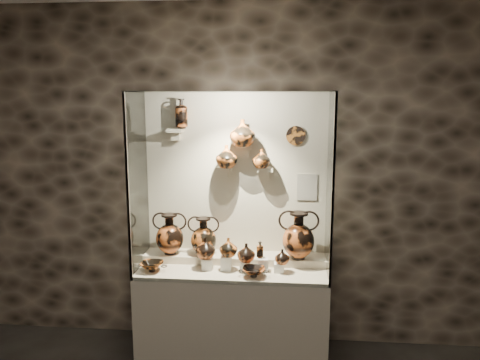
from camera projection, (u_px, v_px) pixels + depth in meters
The scene contains 36 objects.
wall_back at pixel (236, 178), 4.40m from camera, with size 5.00×0.02×3.20m, color black.
plinth at pixel (233, 312), 4.30m from camera, with size 1.70×0.60×0.80m, color beige.
front_tier at pixel (232, 270), 4.22m from camera, with size 1.68×0.58×0.03m, color beige.
rear_tier at pixel (234, 259), 4.39m from camera, with size 1.70×0.25×0.10m, color beige.
back_panel at pixel (236, 178), 4.39m from camera, with size 1.70×0.03×1.60m, color beige.
glass_front at pixel (228, 191), 3.79m from camera, with size 1.70×0.01×1.60m, color white.
glass_left at pixel (138, 183), 4.16m from camera, with size 0.01×0.60×1.60m, color white.
glass_right at pixel (330, 186), 4.01m from camera, with size 0.01×0.60×1.60m, color white.
glass_top at pixel (232, 92), 3.94m from camera, with size 1.70×0.60×0.01m, color white.
frame_post_left at pixel (128, 189), 3.87m from camera, with size 0.02×0.02×1.60m, color gray.
frame_post_right at pixel (333, 193), 3.72m from camera, with size 0.02×0.02×1.60m, color gray.
pedestal_a at pixel (207, 264), 4.18m from camera, with size 0.09×0.09×0.10m, color silver.
pedestal_b at pixel (226, 263), 4.16m from camera, with size 0.09×0.09×0.13m, color silver.
pedestal_c at pixel (245, 266), 4.15m from camera, with size 0.09×0.09×0.09m, color silver.
pedestal_d at pixel (263, 265), 4.13m from camera, with size 0.09×0.09×0.12m, color silver.
pedestal_e at pixel (279, 267), 4.13m from camera, with size 0.09×0.09×0.08m, color silver.
bracket_ul at pixel (175, 130), 4.29m from camera, with size 0.14×0.12×0.04m, color beige.
bracket_ca at pixel (224, 169), 4.31m from camera, with size 0.14×0.12×0.04m, color beige.
bracket_cb at pixel (246, 147), 4.25m from camera, with size 0.10×0.12×0.04m, color beige.
bracket_cc at pixel (265, 169), 4.27m from camera, with size 0.14×0.12×0.04m, color beige.
amphora_left at pixel (170, 234), 4.36m from camera, with size 0.31×0.31×0.39m, color #B15221, non-canonical shape.
amphora_mid at pixel (204, 236), 4.35m from camera, with size 0.28×0.28×0.36m, color #C35F22, non-canonical shape.
amphora_right at pixel (298, 235), 4.23m from camera, with size 0.35×0.35×0.44m, color #B15221, non-canonical shape.
jug_a at pixel (205, 248), 4.17m from camera, with size 0.18×0.18×0.19m, color #B15221.
jug_b at pixel (228, 247), 4.13m from camera, with size 0.16×0.16×0.17m, color #C35F22.
jug_c at pixel (246, 253), 4.11m from camera, with size 0.16×0.16×0.17m, color #B15221.
jug_e at pixel (282, 257), 4.09m from camera, with size 0.13×0.13×0.13m, color #B15221.
lekythos_small at pixel (260, 249), 4.13m from camera, with size 0.07×0.07×0.16m, color #C35F22, non-canonical shape.
kylix_left at pixel (152, 266), 4.14m from camera, with size 0.26×0.22×0.10m, color #C35F22, non-canonical shape.
kylix_right at pixel (254, 271), 4.01m from camera, with size 0.25×0.21×0.10m, color #B15221, non-canonical shape.
lekythos_tall at pixel (181, 112), 4.24m from camera, with size 0.12×0.12×0.31m, color #B15221, non-canonical shape.
ovoid_vase_a at pixel (227, 156), 4.24m from camera, with size 0.20×0.20×0.21m, color #C35F22.
ovoid_vase_b at pixel (243, 133), 4.17m from camera, with size 0.23×0.23×0.24m, color #C35F22.
ovoid_vase_c at pixel (261, 159), 4.23m from camera, with size 0.16×0.16×0.17m, color #C35F22.
wall_plate at pixel (296, 136), 4.24m from camera, with size 0.18×0.18×0.02m, color #AF6322.
info_placard at pixel (307, 187), 4.32m from camera, with size 0.19×0.01×0.25m, color beige.
Camera 1 is at (0.44, -1.81, 2.37)m, focal length 35.00 mm.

